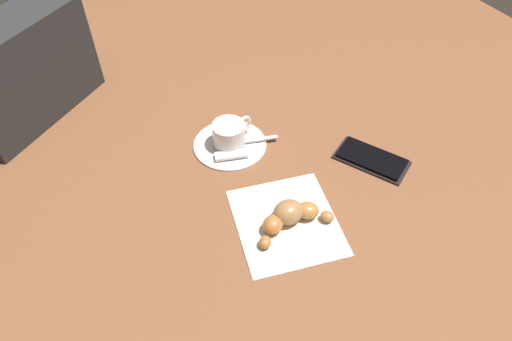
% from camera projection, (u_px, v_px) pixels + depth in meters
% --- Properties ---
extents(ground_plane, '(1.80, 1.80, 0.00)m').
position_uv_depth(ground_plane, '(266.00, 184.00, 0.86)').
color(ground_plane, brown).
extents(saucer, '(0.15, 0.15, 0.01)m').
position_uv_depth(saucer, '(230.00, 144.00, 0.93)').
color(saucer, white).
rests_on(saucer, ground).
extents(espresso_cup, '(0.06, 0.09, 0.05)m').
position_uv_depth(espresso_cup, '(230.00, 133.00, 0.91)').
color(espresso_cup, white).
rests_on(espresso_cup, saucer).
extents(teaspoon, '(0.05, 0.13, 0.01)m').
position_uv_depth(teaspoon, '(234.00, 142.00, 0.92)').
color(teaspoon, silver).
rests_on(teaspoon, saucer).
extents(sugar_packet, '(0.04, 0.07, 0.01)m').
position_uv_depth(sugar_packet, '(231.00, 155.00, 0.90)').
color(sugar_packet, white).
rests_on(sugar_packet, saucer).
extents(napkin, '(0.22, 0.21, 0.00)m').
position_uv_depth(napkin, '(286.00, 222.00, 0.80)').
color(napkin, silver).
rests_on(napkin, ground).
extents(croissant, '(0.07, 0.15, 0.04)m').
position_uv_depth(croissant, '(290.00, 216.00, 0.79)').
color(croissant, '#BA8049').
rests_on(croissant, napkin).
extents(cell_phone, '(0.16, 0.13, 0.01)m').
position_uv_depth(cell_phone, '(372.00, 159.00, 0.90)').
color(cell_phone, black).
rests_on(cell_phone, ground).
extents(laptop_bag, '(0.26, 0.31, 0.21)m').
position_uv_depth(laptop_bag, '(23.00, 71.00, 0.93)').
color(laptop_bag, '#2B2C2E').
rests_on(laptop_bag, ground).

